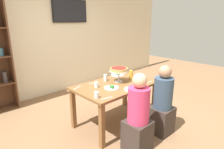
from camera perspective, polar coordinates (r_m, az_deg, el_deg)
ground_plane at (r=3.59m, az=1.14°, el=-14.11°), size 12.00×12.00×0.00m
rear_partition at (r=4.92m, az=-17.46°, el=10.77°), size 8.00×0.12×2.80m
dining_table at (r=3.31m, az=1.20°, el=-4.52°), size 1.42×0.87×0.74m
television at (r=5.05m, az=-12.57°, el=18.25°), size 0.95×0.05×0.55m
diner_near_left at (r=2.72m, az=7.86°, el=-13.08°), size 0.34×0.34×1.15m
diner_near_right at (r=3.18m, az=14.97°, el=-8.90°), size 0.34×0.34×1.15m
deep_dish_pizza_stand at (r=3.33m, az=2.09°, el=1.28°), size 0.34×0.34×0.26m
salad_plate_near_diner at (r=3.06m, az=-0.10°, el=-3.92°), size 0.24×0.24×0.07m
salad_plate_far_diner at (r=3.77m, az=1.68°, el=0.01°), size 0.26×0.26×0.07m
salad_plate_spare at (r=3.03m, az=6.05°, el=-4.16°), size 0.23×0.23×0.07m
beer_glass_amber_tall at (r=3.56m, az=5.76°, el=-0.03°), size 0.07×0.07×0.15m
water_glass_clear_near at (r=3.43m, az=-2.02°, el=-0.94°), size 0.06×0.06×0.12m
water_glass_clear_far at (r=2.70m, az=-4.71°, el=-6.19°), size 0.06×0.06×0.09m
water_glass_clear_spare at (r=3.10m, az=-4.76°, el=-3.13°), size 0.06×0.06×0.09m
cutlery_fork_near at (r=3.32m, az=-5.58°, el=-2.62°), size 0.18×0.02×0.00m
cutlery_knife_near at (r=2.70m, az=-1.52°, el=-7.16°), size 0.18×0.06×0.00m
cutlery_fork_far at (r=3.43m, az=11.29°, el=-2.25°), size 0.18×0.02×0.00m
cutlery_knife_far at (r=3.25m, az=8.78°, el=-3.14°), size 0.17×0.08×0.00m
cutlery_spare_fork at (r=3.14m, az=-10.46°, el=-3.93°), size 0.18×0.07×0.00m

